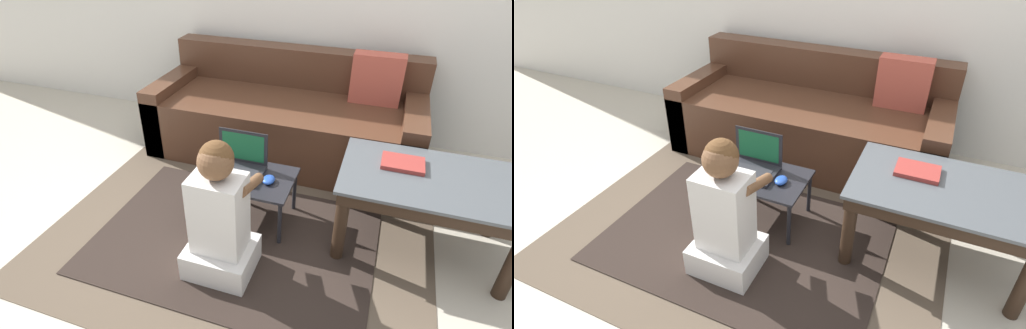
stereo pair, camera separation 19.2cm
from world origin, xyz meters
TOP-DOWN VIEW (x-y plane):
  - ground_plane at (0.00, 0.00)m, footprint 16.00×16.00m
  - area_rug at (-0.08, -0.04)m, footprint 2.24×1.57m
  - couch at (-0.08, 1.10)m, footprint 2.02×0.86m
  - coffee_table at (0.93, 0.27)m, footprint 0.94×0.60m
  - laptop_desk at (-0.08, 0.19)m, footprint 0.56×0.39m
  - laptop at (-0.14, 0.22)m, footprint 0.31×0.23m
  - computer_mouse at (0.06, 0.17)m, footprint 0.07×0.10m
  - person_seated at (-0.06, -0.26)m, footprint 0.35×0.42m
  - book_on_table at (0.78, 0.34)m, footprint 0.23×0.17m

SIDE VIEW (x-z plane):
  - ground_plane at x=0.00m, z-range 0.00..0.00m
  - area_rug at x=-0.08m, z-range 0.00..0.01m
  - laptop_desk at x=-0.08m, z-range 0.12..0.44m
  - couch at x=-0.08m, z-range -0.13..0.69m
  - computer_mouse at x=0.06m, z-range 0.31..0.35m
  - person_seated at x=-0.06m, z-range -0.05..0.74m
  - laptop at x=-0.14m, z-range 0.24..0.47m
  - coffee_table at x=0.93m, z-range 0.16..0.64m
  - book_on_table at x=0.78m, z-range 0.48..0.50m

